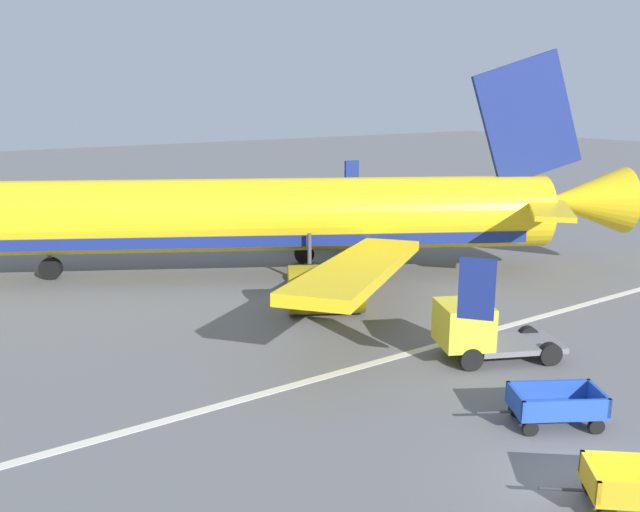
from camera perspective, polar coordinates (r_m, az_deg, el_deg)
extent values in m
plane|color=slate|center=(18.36, 22.03, -17.65)|extent=(220.00, 220.00, 0.00)
cube|color=silver|center=(23.78, 3.87, -9.20)|extent=(120.00, 0.36, 0.01)
cylinder|color=yellow|center=(34.56, -5.30, 3.49)|extent=(28.00, 17.84, 3.70)
cube|color=navy|center=(34.75, -5.27, 1.84)|extent=(25.29, 16.22, 0.56)
cone|color=yellow|center=(38.33, 21.33, 4.37)|extent=(5.64, 5.26, 3.52)
cube|color=yellow|center=(26.80, 3.45, -0.94)|extent=(11.75, 10.18, 1.35)
cube|color=navy|center=(21.01, 13.12, -2.73)|extent=(0.85, 0.98, 1.90)
cylinder|color=#856D0E|center=(28.52, 0.52, -2.83)|extent=(3.82, 3.39, 2.10)
cube|color=yellow|center=(43.06, 0.32, 4.67)|extent=(4.20, 13.22, 1.35)
cube|color=navy|center=(49.62, 2.70, 6.97)|extent=(1.12, 0.34, 1.90)
cylinder|color=#856D0E|center=(41.68, -1.18, 2.48)|extent=(3.82, 3.39, 2.10)
cube|color=navy|center=(36.59, 17.11, 11.01)|extent=(5.40, 3.23, 6.88)
cube|color=yellow|center=(34.13, 18.89, 3.70)|extent=(5.04, 4.86, 0.24)
cube|color=yellow|center=(40.00, 15.29, 5.33)|extent=(2.77, 5.45, 0.24)
cylinder|color=#4C4C51|center=(36.53, -21.95, 0.57)|extent=(0.20, 0.20, 2.04)
cylinder|color=black|center=(36.76, -21.81, -0.98)|extent=(1.18, 0.93, 1.10)
cylinder|color=#4C4C51|center=(32.80, -0.90, 0.17)|extent=(0.20, 0.20, 2.04)
cylinder|color=black|center=(33.05, -0.89, -1.55)|extent=(1.18, 0.93, 1.10)
cylinder|color=#4C4C51|center=(37.08, -1.36, 1.76)|extent=(0.20, 0.20, 2.04)
cylinder|color=black|center=(37.30, -1.35, 0.22)|extent=(1.18, 0.93, 1.10)
cube|color=gold|center=(18.04, 25.06, -15.65)|extent=(2.00, 1.66, 0.55)
cube|color=gold|center=(17.14, 21.85, -16.93)|extent=(0.97, 1.15, 0.55)
cylinder|color=#2D2D33|center=(17.16, 19.72, -18.07)|extent=(0.82, 0.70, 0.08)
cylinder|color=black|center=(17.96, 22.01, -17.58)|extent=(0.44, 0.40, 0.44)
cube|color=#234CB2|center=(20.75, 19.32, -12.13)|extent=(2.86, 2.47, 0.08)
cube|color=#234CB2|center=(20.08, 20.11, -12.09)|extent=(2.21, 1.35, 0.55)
cube|color=#234CB2|center=(21.16, 18.70, -10.62)|extent=(2.21, 1.35, 0.55)
cube|color=#234CB2|center=(20.19, 16.18, -11.63)|extent=(0.79, 1.26, 0.55)
cube|color=#234CB2|center=(21.10, 22.45, -11.02)|extent=(0.79, 1.26, 0.55)
cylinder|color=#2D2D33|center=(20.16, 14.47, -12.68)|extent=(0.90, 0.57, 0.08)
cylinder|color=black|center=(20.06, 17.34, -13.72)|extent=(0.46, 0.36, 0.44)
cylinder|color=black|center=(21.00, 16.25, -12.35)|extent=(0.46, 0.36, 0.44)
cylinder|color=black|center=(20.78, 22.31, -13.16)|extent=(0.46, 0.36, 0.44)
cylinder|color=black|center=(21.68, 21.02, -11.88)|extent=(0.46, 0.36, 0.44)
cube|color=slate|center=(25.24, 16.17, -7.15)|extent=(3.61, 3.03, 0.20)
cube|color=yellow|center=(24.20, 12.04, -5.66)|extent=(2.34, 2.44, 1.50)
cube|color=#19232D|center=(23.88, 10.25, -5.45)|extent=(0.75, 1.50, 0.67)
cylinder|color=black|center=(23.78, 12.63, -8.49)|extent=(0.85, 0.61, 0.80)
cylinder|color=black|center=(25.27, 11.22, -7.07)|extent=(0.85, 0.61, 0.80)
cylinder|color=black|center=(24.95, 18.86, -7.84)|extent=(0.85, 0.61, 0.80)
cylinder|color=black|center=(26.36, 17.15, -6.54)|extent=(0.85, 0.61, 0.80)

